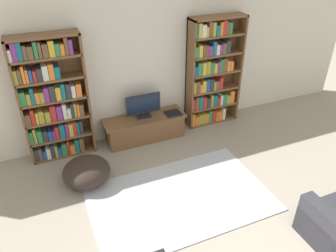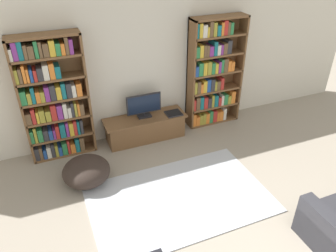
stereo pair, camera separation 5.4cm
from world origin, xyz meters
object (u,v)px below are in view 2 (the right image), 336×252
Objects in this scene: bookshelf_right at (212,74)px; laptop at (174,113)px; bookshelf_left at (53,100)px; television at (144,105)px; tv_stand at (145,128)px; beanbag_ottoman at (86,171)px.

laptop is at bearing -167.35° from bookshelf_right.
bookshelf_left and bookshelf_right have the same top height.
tv_stand is at bearing -90.00° from television.
television is 0.88× the size of beanbag_ottoman.
television is at bearing -3.12° from bookshelf_left.
laptop is (0.52, -0.11, -0.21)m from television.
television is 0.57m from laptop.
laptop is at bearing -12.00° from television.
bookshelf_right is 2.89× the size of beanbag_ottoman.
beanbag_ottoman is at bearing -160.37° from bookshelf_right.
bookshelf_right is at bearing 12.65° from laptop.
bookshelf_right reaches higher than television.
tv_stand is 2.07× the size of beanbag_ottoman.
television reaches higher than tv_stand.
tv_stand is (1.45, -0.11, -0.78)m from bookshelf_left.
bookshelf_right is 1.41m from television.
beanbag_ottoman is (-1.21, -0.84, -0.46)m from television.
beanbag_ottoman is at bearing -74.88° from bookshelf_left.
bookshelf_right is 1.03m from laptop.
laptop is (0.52, -0.08, 0.23)m from tv_stand.
beanbag_ottoman is at bearing -145.26° from television.
bookshelf_left reaches higher than television.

